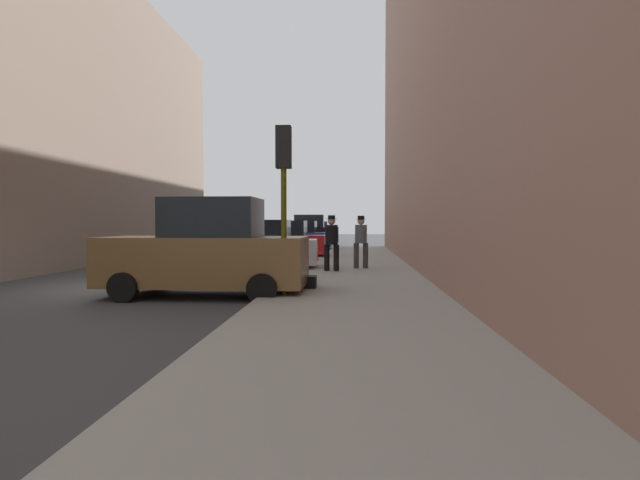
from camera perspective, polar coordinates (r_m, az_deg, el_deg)
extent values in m
plane|color=#38383A|center=(14.12, -21.35, -5.03)|extent=(120.00, 120.00, 0.00)
cube|color=gray|center=(12.78, 3.89, -5.29)|extent=(4.00, 40.00, 0.15)
cube|color=brown|center=(11.69, -13.02, -2.34)|extent=(4.61, 1.86, 1.10)
cube|color=black|center=(11.60, -12.11, 2.47)|extent=(2.08, 1.57, 0.90)
cylinder|color=black|center=(13.11, -18.08, -4.12)|extent=(0.64, 0.22, 0.64)
cylinder|color=black|center=(11.44, -21.58, -5.05)|extent=(0.64, 0.22, 0.64)
cylinder|color=black|center=(12.29, -5.03, -4.43)|extent=(0.64, 0.22, 0.64)
cylinder|color=black|center=(10.50, -6.64, -5.54)|extent=(0.64, 0.22, 0.64)
cube|color=#B7BABF|center=(17.51, -7.31, -1.30)|extent=(4.27, 2.00, 0.84)
cube|color=black|center=(17.45, -6.67, 1.15)|extent=(1.95, 1.63, 0.70)
cylinder|color=black|center=(18.69, -11.00, -2.25)|extent=(0.65, 0.24, 0.64)
cylinder|color=black|center=(16.91, -12.37, -2.71)|extent=(0.65, 0.24, 0.64)
cylinder|color=black|center=(18.28, -2.62, -2.31)|extent=(0.65, 0.24, 0.64)
cylinder|color=black|center=(16.45, -3.10, -2.79)|extent=(0.65, 0.24, 0.64)
cube|color=#B2191E|center=(23.43, -4.45, -0.46)|extent=(4.22, 1.88, 0.84)
cube|color=black|center=(23.38, -3.97, 1.37)|extent=(1.90, 1.58, 0.70)
cylinder|color=black|center=(24.60, -7.26, -1.22)|extent=(0.64, 0.23, 0.64)
cylinder|color=black|center=(22.80, -8.20, -1.47)|extent=(0.64, 0.23, 0.64)
cylinder|color=black|center=(24.19, -0.92, -1.25)|extent=(0.64, 0.23, 0.64)
cylinder|color=black|center=(22.36, -1.35, -1.52)|extent=(0.64, 0.23, 0.64)
cube|color=navy|center=(29.70, -2.68, 0.06)|extent=(4.24, 1.93, 0.84)
cube|color=black|center=(29.66, -2.30, 1.51)|extent=(1.92, 1.61, 0.70)
cylinder|color=black|center=(30.83, -4.96, -0.56)|extent=(0.64, 0.23, 0.64)
cylinder|color=black|center=(29.03, -5.60, -0.72)|extent=(0.64, 0.23, 0.64)
cylinder|color=black|center=(30.47, 0.10, -0.58)|extent=(0.64, 0.23, 0.64)
cylinder|color=black|center=(28.64, -0.23, -0.75)|extent=(0.64, 0.23, 0.64)
cube|color=black|center=(35.90, -1.54, 0.61)|extent=(4.64, 1.95, 1.10)
cube|color=black|center=(35.87, -1.23, 2.17)|extent=(2.11, 1.61, 0.90)
cylinder|color=black|center=(36.96, -3.75, -0.13)|extent=(0.65, 0.24, 0.64)
cylinder|color=black|center=(35.14, -4.08, -0.24)|extent=(0.65, 0.24, 0.64)
cylinder|color=black|center=(36.76, 0.88, -0.14)|extent=(0.65, 0.24, 0.64)
cylinder|color=black|center=(34.92, 0.80, -0.25)|extent=(0.65, 0.24, 0.64)
cube|color=#193828|center=(42.33, -0.72, 0.64)|extent=(4.27, 2.00, 0.84)
cube|color=black|center=(42.31, -0.45, 1.66)|extent=(1.95, 1.64, 0.70)
cylinder|color=black|center=(43.33, -2.47, 0.19)|extent=(0.65, 0.24, 0.64)
cylinder|color=black|center=(41.50, -2.65, 0.10)|extent=(0.65, 0.24, 0.64)
cylinder|color=black|center=(43.22, 1.14, 0.18)|extent=(0.65, 0.24, 0.64)
cylinder|color=black|center=(41.38, 1.12, 0.10)|extent=(0.65, 0.24, 0.64)
cylinder|color=red|center=(20.26, -0.50, -1.59)|extent=(0.22, 0.22, 0.55)
sphere|color=red|center=(20.24, -0.50, -0.66)|extent=(0.20, 0.20, 0.20)
cylinder|color=red|center=(20.27, -0.95, -1.51)|extent=(0.10, 0.09, 0.09)
cylinder|color=red|center=(20.24, -0.05, -1.52)|extent=(0.10, 0.09, 0.09)
cylinder|color=#514C0F|center=(10.69, -4.17, 3.36)|extent=(0.12, 0.12, 3.60)
cube|color=black|center=(10.81, -4.18, 10.53)|extent=(0.32, 0.24, 0.90)
sphere|color=red|center=(10.98, -4.09, 11.88)|extent=(0.14, 0.14, 0.14)
sphere|color=yellow|center=(10.94, -4.09, 10.43)|extent=(0.14, 0.14, 0.14)
sphere|color=green|center=(10.90, -4.08, 8.98)|extent=(0.14, 0.14, 0.14)
cylinder|color=#333338|center=(16.99, 5.23, -1.79)|extent=(0.21, 0.21, 0.85)
cylinder|color=#333338|center=(16.92, 4.17, -1.80)|extent=(0.21, 0.21, 0.85)
cylinder|color=#4C5156|center=(16.92, 4.70, 0.69)|extent=(0.47, 0.47, 0.62)
sphere|color=tan|center=(16.92, 4.71, 2.15)|extent=(0.24, 0.24, 0.24)
cylinder|color=black|center=(16.92, 4.71, 2.39)|extent=(0.34, 0.34, 0.02)
cylinder|color=black|center=(16.92, 4.71, 2.60)|extent=(0.23, 0.23, 0.11)
cylinder|color=black|center=(15.97, 0.78, -2.02)|extent=(0.22, 0.22, 0.85)
cylinder|color=black|center=(15.87, 1.87, -2.04)|extent=(0.22, 0.22, 0.85)
cylinder|color=black|center=(15.89, 1.33, 0.61)|extent=(0.49, 0.49, 0.62)
sphere|color=tan|center=(15.88, 1.33, 2.16)|extent=(0.24, 0.24, 0.24)
cylinder|color=black|center=(15.88, 1.33, 2.42)|extent=(0.34, 0.34, 0.02)
cylinder|color=black|center=(15.88, 1.33, 2.64)|extent=(0.23, 0.23, 0.11)
cube|color=black|center=(11.89, -1.21, -4.79)|extent=(0.32, 0.44, 0.28)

